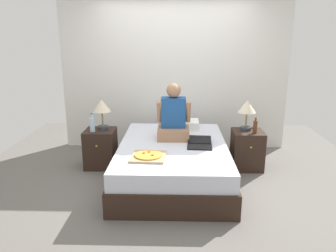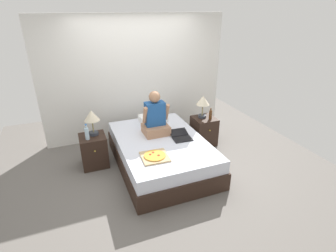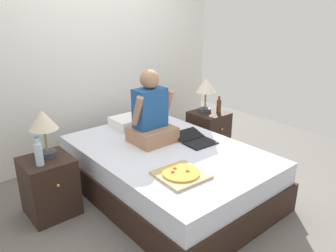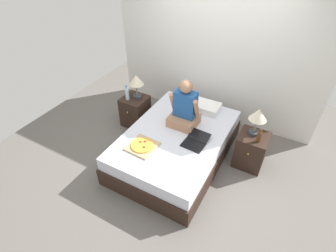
{
  "view_description": "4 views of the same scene",
  "coord_description": "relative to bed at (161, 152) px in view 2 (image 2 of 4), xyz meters",
  "views": [
    {
      "loc": [
        0.05,
        -4.19,
        1.92
      ],
      "look_at": [
        -0.07,
        -0.03,
        0.77
      ],
      "focal_mm": 35.0,
      "sensor_mm": 36.0,
      "label": 1
    },
    {
      "loc": [
        -1.36,
        -3.77,
        2.6
      ],
      "look_at": [
        0.13,
        -0.02,
        0.75
      ],
      "focal_mm": 28.0,
      "sensor_mm": 36.0,
      "label": 2
    },
    {
      "loc": [
        -1.99,
        -2.37,
        1.89
      ],
      "look_at": [
        -0.1,
        -0.13,
        0.82
      ],
      "focal_mm": 35.0,
      "sensor_mm": 36.0,
      "label": 3
    },
    {
      "loc": [
        1.4,
        -2.8,
        3.13
      ],
      "look_at": [
        -0.03,
        -0.21,
        0.78
      ],
      "focal_mm": 28.0,
      "sensor_mm": 36.0,
      "label": 4
    }
  ],
  "objects": [
    {
      "name": "nightstand_left",
      "position": [
        -1.1,
        0.44,
        0.03
      ],
      "size": [
        0.44,
        0.47,
        0.57
      ],
      "color": "black",
      "rests_on": "ground"
    },
    {
      "name": "pillow",
      "position": [
        0.13,
        0.8,
        0.32
      ],
      "size": [
        0.52,
        0.34,
        0.12
      ],
      "primitive_type": "cube",
      "color": "white",
      "rests_on": "bed"
    },
    {
      "name": "nightstand_right",
      "position": [
        1.1,
        0.44,
        0.03
      ],
      "size": [
        0.44,
        0.47,
        0.57
      ],
      "color": "black",
      "rests_on": "ground"
    },
    {
      "name": "wall_back",
      "position": [
        0.0,
        1.44,
        1.0
      ],
      "size": [
        3.83,
        0.12,
        2.5
      ],
      "primitive_type": "cube",
      "color": "silver",
      "rests_on": "ground"
    },
    {
      "name": "water_bottle",
      "position": [
        -1.18,
        0.35,
        0.43
      ],
      "size": [
        0.07,
        0.07,
        0.28
      ],
      "color": "silver",
      "rests_on": "nightstand_left"
    },
    {
      "name": "beer_bottle",
      "position": [
        1.17,
        0.34,
        0.41
      ],
      "size": [
        0.06,
        0.06,
        0.23
      ],
      "color": "#512D14",
      "rests_on": "nightstand_right"
    },
    {
      "name": "ground_plane",
      "position": [
        0.0,
        0.0,
        -0.25
      ],
      "size": [
        5.83,
        5.83,
        0.0
      ],
      "primitive_type": "plane",
      "color": "#66605B"
    },
    {
      "name": "bed",
      "position": [
        0.0,
        0.0,
        0.0
      ],
      "size": [
        1.47,
        2.16,
        0.51
      ],
      "color": "black",
      "rests_on": "ground"
    },
    {
      "name": "lamp_on_right_nightstand",
      "position": [
        1.07,
        0.49,
        0.65
      ],
      "size": [
        0.26,
        0.26,
        0.45
      ],
      "color": "#333842",
      "rests_on": "nightstand_right"
    },
    {
      "name": "pizza_box",
      "position": [
        -0.29,
        -0.53,
        0.28
      ],
      "size": [
        0.42,
        0.42,
        0.05
      ],
      "color": "tan",
      "rests_on": "bed"
    },
    {
      "name": "person_seated",
      "position": [
        0.0,
        0.27,
        0.55
      ],
      "size": [
        0.47,
        0.4,
        0.78
      ],
      "color": "#A37556",
      "rests_on": "bed"
    },
    {
      "name": "lamp_on_left_nightstand",
      "position": [
        -1.06,
        0.49,
        0.65
      ],
      "size": [
        0.26,
        0.26,
        0.45
      ],
      "color": "#333842",
      "rests_on": "nightstand_left"
    },
    {
      "name": "laptop",
      "position": [
        0.35,
        -0.08,
        0.28
      ],
      "size": [
        0.34,
        0.43,
        0.07
      ],
      "color": "black",
      "rests_on": "bed"
    }
  ]
}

